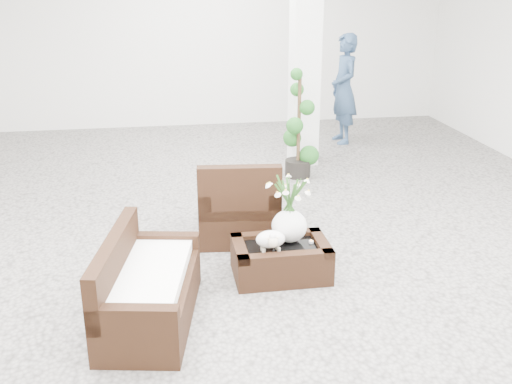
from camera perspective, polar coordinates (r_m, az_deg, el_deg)
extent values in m
plane|color=gray|center=(6.54, -0.14, -4.81)|extent=(11.00, 11.00, 0.00)
cube|color=white|center=(8.97, 4.69, 13.60)|extent=(0.40, 0.40, 3.50)
cube|color=#311B0E|center=(5.80, 2.35, -6.53)|extent=(0.90, 0.60, 0.31)
ellipsoid|color=white|center=(5.58, 1.39, -4.67)|extent=(0.28, 0.23, 0.21)
cylinder|color=white|center=(5.81, 5.25, -4.69)|extent=(0.04, 0.04, 0.03)
cube|color=#311B0E|center=(6.53, -1.65, -0.48)|extent=(0.94, 0.91, 0.92)
cube|color=#311B0E|center=(5.08, -10.03, -8.20)|extent=(0.92, 1.50, 0.75)
imported|color=navy|center=(10.34, 8.33, 9.63)|extent=(0.47, 0.69, 1.83)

